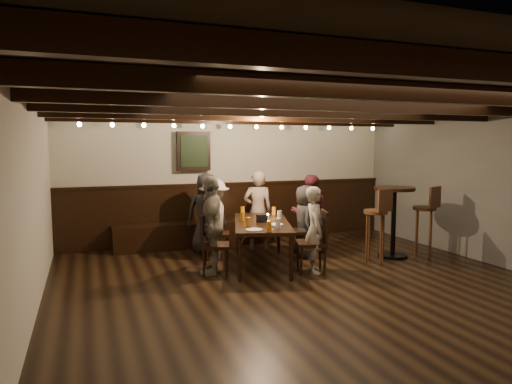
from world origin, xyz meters
name	(u,v)px	position (x,y,z in m)	size (l,w,h in m)	color
room	(240,193)	(-0.29, 2.21, 1.07)	(7.00, 7.00, 7.00)	black
dining_table	(262,225)	(-0.16, 1.56, 0.63)	(1.33, 1.99, 0.68)	black
chair_left_near	(216,243)	(-0.71, 2.21, 0.26)	(0.49, 0.49, 0.86)	black
chair_left_far	(214,256)	(-0.98, 1.35, 0.27)	(0.50, 0.50, 0.88)	black
chair_right_near	(303,240)	(0.66, 1.77, 0.28)	(0.53, 0.53, 0.92)	black
chair_right_far	(312,254)	(0.39, 0.92, 0.28)	(0.52, 0.52, 0.91)	black
person_bench_left	(207,213)	(-0.75, 2.69, 0.70)	(0.68, 0.44, 1.39)	black
person_bench_centre	(258,211)	(0.16, 2.56, 0.70)	(0.51, 0.34, 1.41)	gray
person_bench_right	(309,213)	(0.97, 2.15, 0.67)	(0.65, 0.51, 1.35)	maroon
person_left_near	(214,219)	(-0.74, 2.22, 0.66)	(0.86, 0.49, 1.33)	#A3958A
person_left_far	(212,225)	(-1.01, 1.36, 0.71)	(0.84, 0.35, 1.43)	gray
person_right_near	(305,221)	(0.69, 1.76, 0.60)	(0.59, 0.38, 1.21)	#27272A
person_right_far	(315,230)	(0.42, 0.91, 0.63)	(0.46, 0.30, 1.27)	#A29889
pint_a	(243,211)	(-0.21, 2.32, 0.75)	(0.07, 0.07, 0.14)	#BF7219
pint_b	(274,211)	(0.28, 2.11, 0.75)	(0.07, 0.07, 0.14)	#BF7219
pint_c	(242,216)	(-0.42, 1.75, 0.75)	(0.07, 0.07, 0.14)	#BF7219
pint_d	(280,215)	(0.19, 1.66, 0.75)	(0.07, 0.07, 0.14)	silver
pint_e	(248,222)	(-0.51, 1.20, 0.75)	(0.07, 0.07, 0.14)	#BF7219
pint_f	(278,223)	(-0.14, 0.98, 0.75)	(0.07, 0.07, 0.14)	silver
pint_g	(269,226)	(-0.35, 0.79, 0.75)	(0.07, 0.07, 0.14)	#BF7219
plate_near	(254,230)	(-0.52, 0.94, 0.69)	(0.24, 0.24, 0.01)	white
plate_far	(275,224)	(-0.08, 1.22, 0.69)	(0.24, 0.24, 0.01)	white
condiment_caddy	(262,218)	(-0.18, 1.52, 0.74)	(0.15, 0.10, 0.12)	black
candle	(268,217)	(0.05, 1.81, 0.71)	(0.05, 0.05, 0.05)	beige
high_top_table	(394,211)	(2.08, 1.27, 0.77)	(0.66, 0.66, 1.17)	black
bar_stool_left	(375,235)	(1.58, 1.06, 0.44)	(0.40, 0.42, 1.19)	#3D2113
bar_stool_right	(424,230)	(2.58, 1.11, 0.44)	(0.41, 0.43, 1.19)	#3D2113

